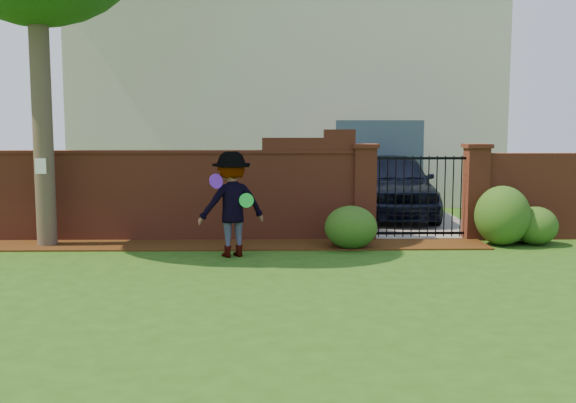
{
  "coord_description": "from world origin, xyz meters",
  "views": [
    {
      "loc": [
        0.65,
        -8.57,
        2.18
      ],
      "look_at": [
        0.85,
        1.4,
        1.05
      ],
      "focal_mm": 40.33,
      "sensor_mm": 36.0,
      "label": 1
    }
  ],
  "objects_px": {
    "car": "(393,185)",
    "frisbee_green": "(246,200)",
    "man": "(232,204)",
    "frisbee_purple": "(216,181)"
  },
  "relations": [
    {
      "from": "car",
      "to": "frisbee_green",
      "type": "relative_size",
      "value": 19.27
    },
    {
      "from": "man",
      "to": "frisbee_green",
      "type": "bearing_deg",
      "value": 132.19
    },
    {
      "from": "man",
      "to": "frisbee_purple",
      "type": "distance_m",
      "value": 0.59
    },
    {
      "from": "man",
      "to": "frisbee_purple",
      "type": "relative_size",
      "value": 7.25
    },
    {
      "from": "car",
      "to": "frisbee_purple",
      "type": "distance_m",
      "value": 6.37
    },
    {
      "from": "car",
      "to": "frisbee_green",
      "type": "xyz_separation_m",
      "value": [
        -3.35,
        -4.85,
        0.18
      ]
    },
    {
      "from": "frisbee_purple",
      "to": "frisbee_green",
      "type": "xyz_separation_m",
      "value": [
        0.49,
        0.21,
        -0.34
      ]
    },
    {
      "from": "man",
      "to": "frisbee_purple",
      "type": "bearing_deg",
      "value": 34.57
    },
    {
      "from": "frisbee_green",
      "to": "frisbee_purple",
      "type": "bearing_deg",
      "value": -156.32
    },
    {
      "from": "car",
      "to": "frisbee_purple",
      "type": "bearing_deg",
      "value": -123.61
    }
  ]
}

